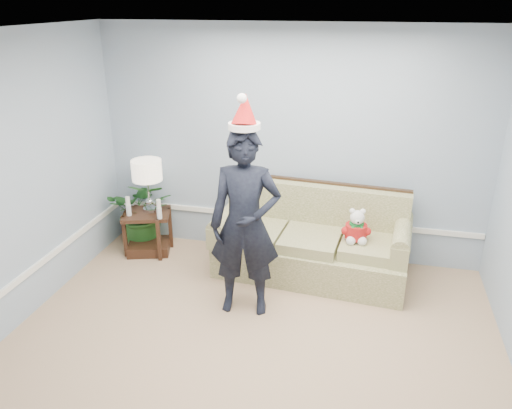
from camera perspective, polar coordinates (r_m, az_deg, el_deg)
The scene contains 10 objects.
room_shell at distance 3.50m, azimuth -3.08°, elevation -4.22°, with size 4.54×5.04×2.74m.
wainscot_trim at distance 5.28m, azimuth -11.65°, elevation -5.93°, with size 4.49×4.99×0.06m.
sofa at distance 5.70m, azimuth 6.41°, elevation -4.47°, with size 2.18×1.07×0.99m.
side_table at distance 6.30m, azimuth -12.20°, elevation -3.58°, with size 0.66×0.60×0.53m.
table_lamp at distance 6.04m, azimuth -12.36°, elevation 3.59°, with size 0.36×0.36×0.64m.
candle_pair at distance 6.00m, azimuth -12.72°, elevation -0.42°, with size 0.45×0.06×0.24m.
houseplant at distance 6.42m, azimuth -12.67°, elevation -0.74°, with size 0.80×0.70×0.89m, color #225922.
man at distance 4.75m, azimuth -1.24°, elevation -2.27°, with size 0.68×0.45×1.87m, color black.
santa_hat at distance 4.42m, azimuth -1.31°, elevation 10.46°, with size 0.30×0.34×0.34m.
teddy_bear at distance 5.40m, azimuth 11.37°, elevation -2.81°, with size 0.26×0.28×0.38m.
Camera 1 is at (0.90, -2.99, 2.92)m, focal length 35.00 mm.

